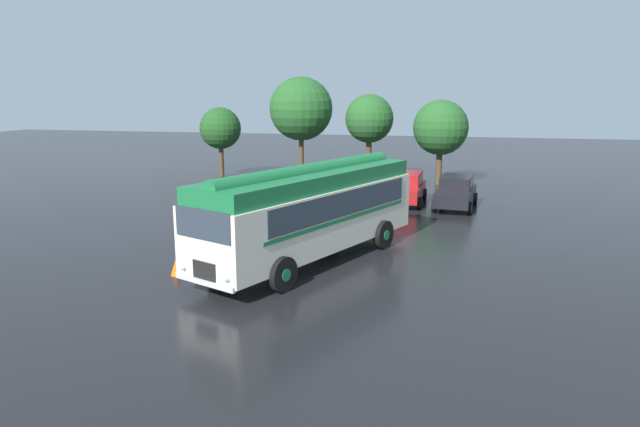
{
  "coord_description": "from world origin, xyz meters",
  "views": [
    {
      "loc": [
        5.62,
        -18.34,
        5.92
      ],
      "look_at": [
        0.95,
        2.18,
        1.4
      ],
      "focal_mm": 32.0,
      "sensor_mm": 36.0,
      "label": 1
    }
  ],
  "objects_px": {
    "car_mid_left": "(351,185)",
    "car_far_right": "(456,192)",
    "car_near_left": "(298,184)",
    "traffic_cone": "(176,267)",
    "vintage_bus": "(310,209)",
    "car_mid_right": "(406,188)"
  },
  "relations": [
    {
      "from": "car_mid_left",
      "to": "car_far_right",
      "type": "xyz_separation_m",
      "value": [
        5.65,
        -0.85,
        0.0
      ]
    },
    {
      "from": "car_near_left",
      "to": "traffic_cone",
      "type": "bearing_deg",
      "value": -91.76
    },
    {
      "from": "vintage_bus",
      "to": "car_far_right",
      "type": "bearing_deg",
      "value": 64.67
    },
    {
      "from": "vintage_bus",
      "to": "car_mid_left",
      "type": "relative_size",
      "value": 2.41
    },
    {
      "from": "car_mid_left",
      "to": "car_far_right",
      "type": "bearing_deg",
      "value": -8.53
    },
    {
      "from": "car_mid_right",
      "to": "traffic_cone",
      "type": "relative_size",
      "value": 7.8
    },
    {
      "from": "vintage_bus",
      "to": "traffic_cone",
      "type": "distance_m",
      "value": 4.97
    },
    {
      "from": "vintage_bus",
      "to": "car_near_left",
      "type": "height_order",
      "value": "vintage_bus"
    },
    {
      "from": "car_mid_right",
      "to": "car_far_right",
      "type": "bearing_deg",
      "value": -15.1
    },
    {
      "from": "car_mid_left",
      "to": "car_mid_right",
      "type": "bearing_deg",
      "value": -2.7
    },
    {
      "from": "car_mid_left",
      "to": "car_far_right",
      "type": "height_order",
      "value": "same"
    },
    {
      "from": "vintage_bus",
      "to": "traffic_cone",
      "type": "xyz_separation_m",
      "value": [
        -3.91,
        -2.6,
        -1.62
      ]
    },
    {
      "from": "vintage_bus",
      "to": "car_far_right",
      "type": "height_order",
      "value": "vintage_bus"
    },
    {
      "from": "car_near_left",
      "to": "car_mid_right",
      "type": "height_order",
      "value": "same"
    },
    {
      "from": "car_mid_right",
      "to": "traffic_cone",
      "type": "xyz_separation_m",
      "value": [
        -6.39,
        -14.06,
        -0.57
      ]
    },
    {
      "from": "car_near_left",
      "to": "traffic_cone",
      "type": "relative_size",
      "value": 7.76
    },
    {
      "from": "traffic_cone",
      "to": "car_mid_left",
      "type": "bearing_deg",
      "value": 76.75
    },
    {
      "from": "car_mid_left",
      "to": "traffic_cone",
      "type": "distance_m",
      "value": 14.61
    },
    {
      "from": "car_near_left",
      "to": "traffic_cone",
      "type": "distance_m",
      "value": 13.91
    },
    {
      "from": "car_near_left",
      "to": "car_mid_left",
      "type": "relative_size",
      "value": 1.0
    },
    {
      "from": "car_near_left",
      "to": "traffic_cone",
      "type": "height_order",
      "value": "car_near_left"
    },
    {
      "from": "vintage_bus",
      "to": "traffic_cone",
      "type": "relative_size",
      "value": 18.59
    }
  ]
}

